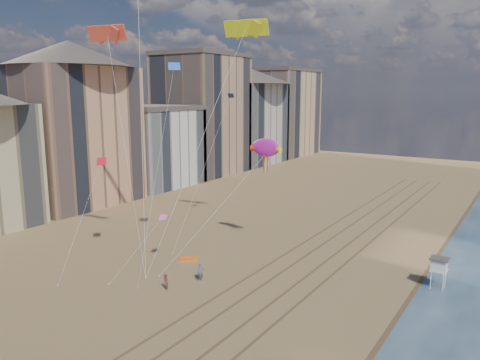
# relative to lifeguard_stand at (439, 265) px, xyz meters

# --- Properties ---
(wet_sand) EXTENTS (260.00, 260.00, 0.00)m
(wet_sand) POSITION_rel_lifeguard_stand_xyz_m (2.47, 10.79, -2.45)
(wet_sand) COLOR #42301E
(wet_sand) RESTS_ON ground
(tracks) EXTENTS (7.68, 120.00, 0.01)m
(tracks) POSITION_rel_lifeguard_stand_xyz_m (-13.98, 0.79, -2.45)
(tracks) COLOR brown
(tracks) RESTS_ON ground
(buildings) EXTENTS (34.72, 131.35, 29.00)m
(buildings) POSITION_rel_lifeguard_stand_xyz_m (-62.27, 36.38, 11.10)
(buildings) COLOR #C6B284
(buildings) RESTS_ON ground
(lifeguard_stand) EXTENTS (1.76, 1.76, 3.19)m
(lifeguard_stand) POSITION_rel_lifeguard_stand_xyz_m (0.00, 0.00, 0.00)
(lifeguard_stand) COLOR silver
(lifeguard_stand) RESTS_ON ground
(grounded_kite) EXTENTS (2.57, 2.41, 0.25)m
(grounded_kite) POSITION_rel_lifeguard_stand_xyz_m (-26.49, -7.43, -2.33)
(grounded_kite) COLOR orange
(grounded_kite) RESTS_ON ground
(show_kite) EXTENTS (4.59, 7.59, 19.33)m
(show_kite) POSITION_rel_lifeguard_stand_xyz_m (-20.95, 1.12, 10.48)
(show_kite) COLOR #B21B9C
(show_kite) RESTS_ON ground
(kite_flyer_a) EXTENTS (0.83, 0.83, 1.94)m
(kite_flyer_a) POSITION_rel_lifeguard_stand_xyz_m (-21.44, -11.66, -1.48)
(kite_flyer_a) COLOR #515369
(kite_flyer_a) RESTS_ON ground
(kite_flyer_b) EXTENTS (1.01, 1.00, 1.64)m
(kite_flyer_b) POSITION_rel_lifeguard_stand_xyz_m (-23.04, -15.36, -1.63)
(kite_flyer_b) COLOR #954F4C
(kite_flyer_b) RESTS_ON ground
(parafoils) EXTENTS (13.91, 17.41, 8.67)m
(parafoils) POSITION_rel_lifeguard_stand_xyz_m (-29.63, -5.18, 26.56)
(parafoils) COLOR black
(parafoils) RESTS_ON ground
(small_kites) EXTENTS (9.87, 18.81, 17.46)m
(small_kites) POSITION_rel_lifeguard_stand_xyz_m (-29.62, -7.97, 13.62)
(small_kites) COLOR #EA5BAE
(small_kites) RESTS_ON ground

